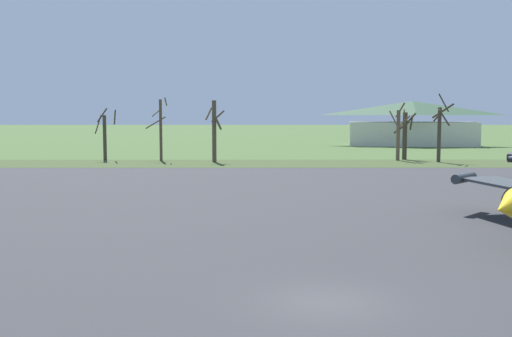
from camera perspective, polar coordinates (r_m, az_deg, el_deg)
ground_plane at (r=20.61m, az=6.72°, el=-12.58°), size 600.00×600.00×0.00m
asphalt_apron at (r=38.46m, az=3.37°, el=-4.13°), size 93.33×61.32×0.05m
grass_verge_strip at (r=74.83m, az=1.58°, el=0.47°), size 153.33×12.00×0.06m
bare_tree_far_left at (r=82.04m, az=-14.07°, el=3.14°), size 2.92×2.76×6.96m
bare_tree_left_of_center at (r=79.86m, az=-9.03°, el=3.76°), size 2.87×2.85×8.31m
bare_tree_center at (r=76.75m, az=-3.95°, el=3.67°), size 2.48×2.40×7.88m
bare_tree_right_of_center at (r=81.44m, az=13.32°, el=3.38°), size 2.82×2.81×7.69m
bare_tree_far_right at (r=83.60m, az=13.91°, el=3.19°), size 2.88×2.56×6.37m
bare_tree_backdrop_extra at (r=80.13m, az=16.99°, el=3.54°), size 2.68×3.24×8.74m
visitor_building at (r=120.15m, az=14.52°, el=4.12°), size 25.96×12.66×8.57m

